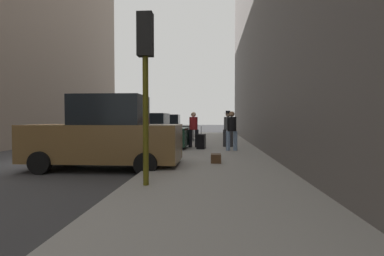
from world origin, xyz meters
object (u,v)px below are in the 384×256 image
Objects in this scene: parked_gray_coupe at (162,129)px; fire_hydrant at (187,137)px; traffic_light at (145,61)px; pedestrian_with_beanie at (228,127)px; pedestrian_in_red_jacket at (193,128)px; rolling_suitcase at (201,141)px; duffel_bag at (216,158)px; parked_dark_green_sedan at (144,133)px; parked_bronze_suv at (106,136)px; pedestrian_in_jeans at (232,129)px.

parked_gray_coupe is 6.04× the size of fire_hydrant.
pedestrian_with_beanie is at bearing 76.01° from traffic_light.
fire_hydrant is 2.22m from pedestrian_in_red_jacket.
rolling_suitcase is 4.37m from duffel_bag.
parked_bronze_suv is at bearing -90.00° from parked_dark_green_sedan.
parked_gray_coupe is 2.49× the size of pedestrian_in_red_jacket.
fire_hydrant is 0.41× the size of pedestrian_in_red_jacket.
parked_gray_coupe is at bearing 117.60° from pedestrian_in_red_jacket.
parked_bronze_suv is 3.69m from traffic_light.
pedestrian_with_beanie is 1.04× the size of pedestrian_in_jeans.
parked_dark_green_sedan is 4.15m from pedestrian_in_jeans.
rolling_suitcase reaches higher than duffel_bag.
traffic_light is 2.11× the size of pedestrian_in_jeans.
pedestrian_in_jeans is (1.76, -1.38, 0.00)m from pedestrian_in_red_jacket.
pedestrian_in_jeans is at bearing -56.66° from fire_hydrant.
duffel_bag is (1.05, -5.03, -0.81)m from pedestrian_in_red_jacket.
traffic_light is (1.85, -12.72, 1.91)m from parked_gray_coupe.
parked_bronze_suv is 5.02m from parked_dark_green_sedan.
parked_bronze_suv is at bearing -133.77° from pedestrian_in_jeans.
parked_dark_green_sedan reaches higher than fire_hydrant.
duffel_bag is (3.35, -4.42, -0.56)m from parked_dark_green_sedan.
rolling_suitcase is at bearing 153.94° from pedestrian_in_jeans.
duffel_bag is at bearing -77.68° from fire_hydrant.
fire_hydrant is (1.80, -2.34, -0.35)m from parked_gray_coupe.
traffic_light reaches higher than fire_hydrant.
pedestrian_with_beanie is at bearing 92.86° from pedestrian_in_jeans.
parked_bronze_suv is at bearing 124.69° from traffic_light.
pedestrian_with_beanie is (2.14, 8.57, -1.62)m from traffic_light.
fire_hydrant is 1.60× the size of duffel_bag.
duffel_bag is at bearing 10.14° from parked_bronze_suv.
rolling_suitcase is at bearing -62.12° from parked_gray_coupe.
traffic_light is at bearing -96.44° from rolling_suitcase.
rolling_suitcase reaches higher than fire_hydrant.
rolling_suitcase is 2.36× the size of duffel_bag.
parked_bronze_suv is at bearing -169.86° from duffel_bag.
pedestrian_in_jeans is at bearing -87.14° from pedestrian_with_beanie.
parked_gray_coupe is 5.81m from rolling_suitcase.
fire_hydrant is at bearing 76.81° from parked_bronze_suv.
traffic_light reaches higher than pedestrian_in_jeans.
parked_gray_coupe is 4.99m from pedestrian_in_red_jacket.
parked_bronze_suv reaches higher than parked_gray_coupe.
pedestrian_in_red_jacket is at bearing 101.76° from duffel_bag.
pedestrian_in_jeans is 1.64× the size of rolling_suitcase.
pedestrian_with_beanie is (3.99, -4.15, 0.29)m from parked_gray_coupe.
parked_bronze_suv reaches higher than duffel_bag.
parked_bronze_suv reaches higher than pedestrian_with_beanie.
pedestrian_in_jeans is (4.07, -5.79, 0.26)m from parked_gray_coupe.
traffic_light is at bearing -81.71° from parked_gray_coupe.
traffic_light reaches higher than parked_gray_coupe.
parked_dark_green_sedan is (0.00, 5.02, -0.18)m from parked_bronze_suv.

